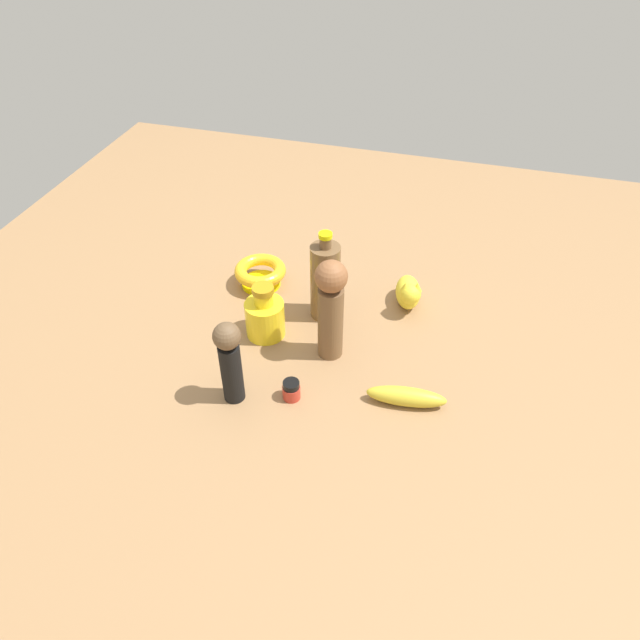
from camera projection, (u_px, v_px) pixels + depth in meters
ground at (320, 343)px, 1.34m from camera, size 2.00×2.00×0.00m
bottle_tall at (325, 281)px, 1.35m from camera, size 0.07×0.07×0.22m
cat_figurine at (408, 292)px, 1.41m from camera, size 0.14×0.08×0.09m
nail_polish_jar at (291, 390)px, 1.20m from camera, size 0.04×0.04×0.04m
bottle_short at (265, 316)px, 1.33m from camera, size 0.09×0.09×0.13m
banana at (406, 397)px, 1.19m from camera, size 0.06×0.16×0.04m
person_figure_adult at (230, 359)px, 1.15m from camera, size 0.05×0.05×0.19m
person_figure_child at (331, 306)px, 1.23m from camera, size 0.08×0.08×0.24m
bowl at (260, 273)px, 1.48m from camera, size 0.13×0.13×0.06m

